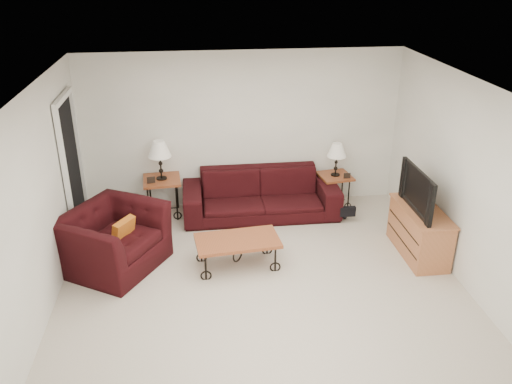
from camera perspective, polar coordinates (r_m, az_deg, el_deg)
ground at (r=6.64m, az=0.74°, el=-10.40°), size 5.00×5.00×0.00m
wall_back at (r=8.33m, az=-1.50°, el=6.69°), size 5.00×0.02×2.50m
wall_front at (r=3.93m, az=5.85°, el=-16.14°), size 5.00×0.02×2.50m
wall_left at (r=6.22m, az=-22.68°, el=-1.71°), size 0.02×5.00×2.50m
wall_right at (r=6.79m, az=22.21°, el=0.54°), size 0.02×5.00×2.50m
ceiling at (r=5.60m, az=0.88°, el=11.08°), size 5.00×5.00×0.00m
doorway at (r=7.77m, az=-19.30°, el=2.11°), size 0.08×0.94×2.04m
sofa at (r=8.23m, az=0.52°, el=-0.22°), size 2.42×0.95×0.71m
side_table_left at (r=8.38m, az=-10.05°, el=-0.52°), size 0.60×0.60×0.62m
side_table_right at (r=8.66m, az=8.49°, el=0.18°), size 0.56×0.56×0.54m
lamp_left at (r=8.14m, az=-10.37°, el=3.41°), size 0.37×0.37×0.62m
lamp_right at (r=8.46m, az=8.72°, el=3.51°), size 0.35×0.35×0.54m
photo_frame_left at (r=8.11m, az=-11.33°, el=1.28°), size 0.12×0.05×0.10m
photo_frame_right at (r=8.45m, az=9.86°, el=1.76°), size 0.11×0.02×0.09m
coffee_table at (r=6.96m, az=-2.01°, el=-6.61°), size 1.14×0.70×0.41m
armchair at (r=7.12m, az=-15.27°, el=-4.98°), size 1.56×1.61×0.80m
throw_pillow at (r=7.00m, az=-14.21°, el=-4.27°), size 0.27×0.36×0.36m
tv_stand at (r=7.51m, az=17.31°, el=-4.16°), size 0.47×1.12×0.67m
television at (r=7.24m, az=17.78°, el=0.19°), size 0.13×1.01×0.58m
backpack at (r=8.25m, az=9.69°, el=-1.43°), size 0.45×0.41×0.48m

